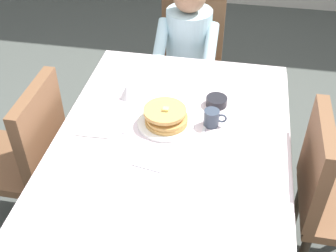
# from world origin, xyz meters

# --- Properties ---
(ground_plane) EXTENTS (14.00, 14.00, 0.00)m
(ground_plane) POSITION_xyz_m (0.00, 0.00, 0.00)
(ground_plane) COLOR #474C47
(dining_table_main) EXTENTS (1.12, 1.52, 0.74)m
(dining_table_main) POSITION_xyz_m (0.00, 0.00, 0.65)
(dining_table_main) COLOR silver
(dining_table_main) RESTS_ON ground
(chair_diner) EXTENTS (0.44, 0.45, 0.93)m
(chair_diner) POSITION_xyz_m (-0.07, 1.17, 0.53)
(chair_diner) COLOR brown
(chair_diner) RESTS_ON ground
(diner_person) EXTENTS (0.40, 0.43, 1.12)m
(diner_person) POSITION_xyz_m (-0.07, 1.01, 0.67)
(diner_person) COLOR silver
(diner_person) RESTS_ON ground
(chair_right_side) EXTENTS (0.45, 0.44, 0.93)m
(chair_right_side) POSITION_xyz_m (0.77, 0.00, 0.53)
(chair_right_side) COLOR brown
(chair_right_side) RESTS_ON ground
(chair_left_side) EXTENTS (0.45, 0.44, 0.93)m
(chair_left_side) POSITION_xyz_m (-0.77, 0.00, 0.53)
(chair_left_side) COLOR brown
(chair_left_side) RESTS_ON ground
(plate_breakfast) EXTENTS (0.28, 0.28, 0.02)m
(plate_breakfast) POSITION_xyz_m (-0.05, 0.10, 0.75)
(plate_breakfast) COLOR white
(plate_breakfast) RESTS_ON dining_table_main
(breakfast_stack) EXTENTS (0.22, 0.22, 0.08)m
(breakfast_stack) POSITION_xyz_m (-0.05, 0.10, 0.79)
(breakfast_stack) COLOR tan
(breakfast_stack) RESTS_ON plate_breakfast
(cup_coffee) EXTENTS (0.11, 0.08, 0.08)m
(cup_coffee) POSITION_xyz_m (0.17, 0.14, 0.78)
(cup_coffee) COLOR #333D4C
(cup_coffee) RESTS_ON dining_table_main
(bowl_butter) EXTENTS (0.11, 0.11, 0.04)m
(bowl_butter) POSITION_xyz_m (0.18, 0.31, 0.76)
(bowl_butter) COLOR black
(bowl_butter) RESTS_ON dining_table_main
(syrup_pitcher) EXTENTS (0.08, 0.08, 0.07)m
(syrup_pitcher) POSITION_xyz_m (-0.29, 0.29, 0.78)
(syrup_pitcher) COLOR silver
(syrup_pitcher) RESTS_ON dining_table_main
(fork_left_of_plate) EXTENTS (0.02, 0.18, 0.00)m
(fork_left_of_plate) POSITION_xyz_m (-0.24, 0.08, 0.74)
(fork_left_of_plate) COLOR silver
(fork_left_of_plate) RESTS_ON dining_table_main
(knife_right_of_plate) EXTENTS (0.03, 0.20, 0.00)m
(knife_right_of_plate) POSITION_xyz_m (0.14, 0.08, 0.74)
(knife_right_of_plate) COLOR silver
(knife_right_of_plate) RESTS_ON dining_table_main
(spoon_near_edge) EXTENTS (0.15, 0.04, 0.00)m
(spoon_near_edge) POSITION_xyz_m (-0.07, -0.21, 0.74)
(spoon_near_edge) COLOR silver
(spoon_near_edge) RESTS_ON dining_table_main
(napkin_folded) EXTENTS (0.17, 0.13, 0.01)m
(napkin_folded) POSITION_xyz_m (-0.37, -0.00, 0.74)
(napkin_folded) COLOR white
(napkin_folded) RESTS_ON dining_table_main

